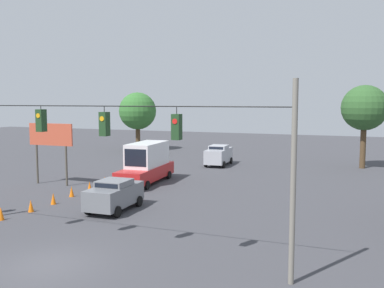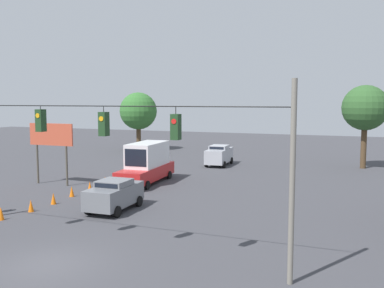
{
  "view_description": "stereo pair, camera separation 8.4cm",
  "coord_description": "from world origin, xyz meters",
  "px_view_note": "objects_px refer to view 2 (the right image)",
  "views": [
    {
      "loc": [
        -11.21,
        13.19,
        6.49
      ],
      "look_at": [
        -1.48,
        -11.91,
        3.75
      ],
      "focal_mm": 40.0,
      "sensor_mm": 36.0,
      "label": 1
    },
    {
      "loc": [
        -11.29,
        13.16,
        6.49
      ],
      "look_at": [
        -1.48,
        -11.91,
        3.75
      ],
      "focal_mm": 40.0,
      "sensor_mm": 36.0,
      "label": 2
    }
  ],
  "objects_px": {
    "sedan_grey_withflow_mid": "(114,194)",
    "traffic_cone_third": "(53,198)",
    "sedan_silver_withflow_deep": "(219,155)",
    "roadside_billboard": "(51,139)",
    "traffic_cone_second": "(31,206)",
    "traffic_cone_nearest": "(1,213)",
    "traffic_cone_fifth": "(90,186)",
    "traffic_cone_fourth": "(72,191)",
    "traffic_cone_farthest": "(105,181)",
    "tree_horizon_left": "(138,111)",
    "overhead_signal_span": "(73,147)",
    "tree_horizon_right": "(365,108)",
    "box_truck_red_withflow_far": "(147,163)"
  },
  "relations": [
    {
      "from": "traffic_cone_nearest",
      "to": "tree_horizon_left",
      "type": "relative_size",
      "value": 0.1
    },
    {
      "from": "sedan_silver_withflow_deep",
      "to": "roadside_billboard",
      "type": "bearing_deg",
      "value": 57.57
    },
    {
      "from": "sedan_grey_withflow_mid",
      "to": "traffic_cone_second",
      "type": "xyz_separation_m",
      "value": [
        4.38,
        2.1,
        -0.59
      ]
    },
    {
      "from": "traffic_cone_second",
      "to": "tree_horizon_left",
      "type": "relative_size",
      "value": 0.1
    },
    {
      "from": "overhead_signal_span",
      "to": "roadside_billboard",
      "type": "xyz_separation_m",
      "value": [
        10.8,
        -11.63,
        -1.0
      ]
    },
    {
      "from": "tree_horizon_left",
      "to": "box_truck_red_withflow_far",
      "type": "bearing_deg",
      "value": 120.12
    },
    {
      "from": "sedan_silver_withflow_deep",
      "to": "roadside_billboard",
      "type": "distance_m",
      "value": 17.02
    },
    {
      "from": "traffic_cone_fourth",
      "to": "traffic_cone_fifth",
      "type": "distance_m",
      "value": 1.9
    },
    {
      "from": "overhead_signal_span",
      "to": "sedan_silver_withflow_deep",
      "type": "distance_m",
      "value": 26.14
    },
    {
      "from": "traffic_cone_second",
      "to": "tree_horizon_left",
      "type": "xyz_separation_m",
      "value": [
        9.08,
        -29.94,
        4.75
      ]
    },
    {
      "from": "roadside_billboard",
      "to": "tree_horizon_left",
      "type": "height_order",
      "value": "tree_horizon_left"
    },
    {
      "from": "traffic_cone_fourth",
      "to": "tree_horizon_left",
      "type": "distance_m",
      "value": 27.67
    },
    {
      "from": "traffic_cone_second",
      "to": "roadside_billboard",
      "type": "distance_m",
      "value": 8.9
    },
    {
      "from": "roadside_billboard",
      "to": "traffic_cone_nearest",
      "type": "bearing_deg",
      "value": 113.8
    },
    {
      "from": "sedan_silver_withflow_deep",
      "to": "traffic_cone_farthest",
      "type": "xyz_separation_m",
      "value": [
        4.86,
        13.28,
        -0.69
      ]
    },
    {
      "from": "traffic_cone_nearest",
      "to": "roadside_billboard",
      "type": "bearing_deg",
      "value": -66.2
    },
    {
      "from": "sedan_grey_withflow_mid",
      "to": "traffic_cone_third",
      "type": "distance_m",
      "value": 4.41
    },
    {
      "from": "overhead_signal_span",
      "to": "traffic_cone_fifth",
      "type": "distance_m",
      "value": 13.12
    },
    {
      "from": "traffic_cone_fifth",
      "to": "traffic_cone_farthest",
      "type": "xyz_separation_m",
      "value": [
        0.02,
        -2.01,
        0.0
      ]
    },
    {
      "from": "sedan_grey_withflow_mid",
      "to": "tree_horizon_left",
      "type": "distance_m",
      "value": 31.2
    },
    {
      "from": "overhead_signal_span",
      "to": "sedan_grey_withflow_mid",
      "type": "height_order",
      "value": "overhead_signal_span"
    },
    {
      "from": "overhead_signal_span",
      "to": "box_truck_red_withflow_far",
      "type": "distance_m",
      "value": 15.9
    },
    {
      "from": "tree_horizon_left",
      "to": "traffic_cone_second",
      "type": "bearing_deg",
      "value": 106.88
    },
    {
      "from": "box_truck_red_withflow_far",
      "to": "traffic_cone_fourth",
      "type": "distance_m",
      "value": 6.9
    },
    {
      "from": "tree_horizon_right",
      "to": "traffic_cone_farthest",
      "type": "bearing_deg",
      "value": 41.92
    },
    {
      "from": "traffic_cone_nearest",
      "to": "traffic_cone_fifth",
      "type": "height_order",
      "value": "same"
    },
    {
      "from": "traffic_cone_farthest",
      "to": "roadside_billboard",
      "type": "relative_size",
      "value": 0.15
    },
    {
      "from": "traffic_cone_nearest",
      "to": "traffic_cone_fourth",
      "type": "distance_m",
      "value": 6.13
    },
    {
      "from": "overhead_signal_span",
      "to": "tree_horizon_right",
      "type": "relative_size",
      "value": 2.33
    },
    {
      "from": "sedan_grey_withflow_mid",
      "to": "traffic_cone_second",
      "type": "distance_m",
      "value": 4.89
    },
    {
      "from": "traffic_cone_third",
      "to": "traffic_cone_fourth",
      "type": "bearing_deg",
      "value": -83.49
    },
    {
      "from": "sedan_grey_withflow_mid",
      "to": "traffic_cone_third",
      "type": "bearing_deg",
      "value": 1.59
    },
    {
      "from": "overhead_signal_span",
      "to": "roadside_billboard",
      "type": "height_order",
      "value": "overhead_signal_span"
    },
    {
      "from": "box_truck_red_withflow_far",
      "to": "traffic_cone_fourth",
      "type": "height_order",
      "value": "box_truck_red_withflow_far"
    },
    {
      "from": "traffic_cone_fourth",
      "to": "traffic_cone_farthest",
      "type": "xyz_separation_m",
      "value": [
        -0.12,
        -3.91,
        0.0
      ]
    },
    {
      "from": "traffic_cone_nearest",
      "to": "traffic_cone_fourth",
      "type": "relative_size",
      "value": 1.0
    },
    {
      "from": "traffic_cone_farthest",
      "to": "tree_horizon_left",
      "type": "distance_m",
      "value": 24.11
    },
    {
      "from": "box_truck_red_withflow_far",
      "to": "sedan_grey_withflow_mid",
      "type": "bearing_deg",
      "value": 104.58
    },
    {
      "from": "overhead_signal_span",
      "to": "traffic_cone_fifth",
      "type": "xyz_separation_m",
      "value": [
        6.6,
        -10.55,
        -4.15
      ]
    },
    {
      "from": "traffic_cone_third",
      "to": "traffic_cone_fourth",
      "type": "distance_m",
      "value": 2.19
    },
    {
      "from": "traffic_cone_third",
      "to": "tree_horizon_right",
      "type": "bearing_deg",
      "value": -128.93
    },
    {
      "from": "sedan_grey_withflow_mid",
      "to": "traffic_cone_farthest",
      "type": "height_order",
      "value": "sedan_grey_withflow_mid"
    },
    {
      "from": "overhead_signal_span",
      "to": "tree_horizon_left",
      "type": "bearing_deg",
      "value": -65.65
    },
    {
      "from": "traffic_cone_farthest",
      "to": "tree_horizon_right",
      "type": "relative_size",
      "value": 0.09
    },
    {
      "from": "traffic_cone_nearest",
      "to": "sedan_silver_withflow_deep",
      "type": "bearing_deg",
      "value": -102.15
    },
    {
      "from": "traffic_cone_second",
      "to": "traffic_cone_third",
      "type": "xyz_separation_m",
      "value": [
        -0.0,
        -1.98,
        0.0
      ]
    },
    {
      "from": "traffic_cone_second",
      "to": "traffic_cone_fourth",
      "type": "bearing_deg",
      "value": -86.63
    },
    {
      "from": "traffic_cone_nearest",
      "to": "traffic_cone_second",
      "type": "bearing_deg",
      "value": -98.2
    },
    {
      "from": "traffic_cone_fourth",
      "to": "traffic_cone_fifth",
      "type": "bearing_deg",
      "value": -94.3
    },
    {
      "from": "traffic_cone_fourth",
      "to": "roadside_billboard",
      "type": "distance_m",
      "value": 5.93
    }
  ]
}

